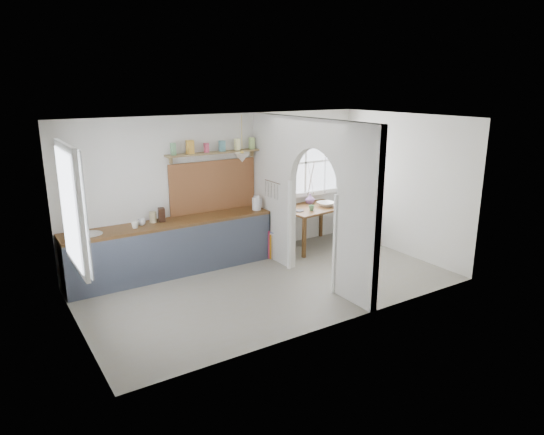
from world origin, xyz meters
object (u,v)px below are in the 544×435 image
dining_table (313,227)px  vase (310,199)px  chair_left (273,229)px  chair_right (352,216)px  kettle (257,203)px

dining_table → vase: (0.10, 0.26, 0.50)m
chair_left → vase: 1.11m
chair_left → dining_table: bearing=73.4°
chair_right → vase: (-0.83, 0.33, 0.41)m
chair_right → kettle: bearing=81.4°
kettle → vase: size_ratio=1.33×
vase → dining_table: bearing=-112.1°
vase → chair_left: bearing=-167.2°
chair_right → kettle: 2.24m
dining_table → vase: bearing=61.1°
dining_table → chair_right: 0.94m
chair_right → kettle: kettle is taller
chair_right → kettle: (-2.17, 0.15, 0.54)m
chair_left → vase: bearing=87.8°
chair_right → dining_table: bearing=80.5°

